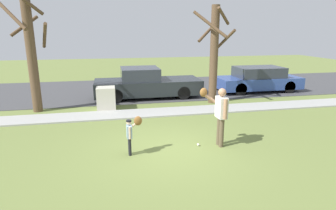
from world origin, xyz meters
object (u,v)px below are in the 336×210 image
at_px(baseball, 198,145).
at_px(utility_cabinet, 106,99).
at_px(street_tree_near, 214,52).
at_px(person_adult, 220,111).
at_px(parked_pickup_dark, 146,84).
at_px(street_tree_far, 31,50).
at_px(parked_wagon_blue, 258,79).
at_px(person_child, 132,130).

bearing_deg(baseball, utility_cabinet, 120.27).
distance_m(baseball, street_tree_near, 5.75).
distance_m(person_adult, parked_pickup_dark, 6.67).
bearing_deg(street_tree_far, person_adult, -39.32).
xyz_separation_m(person_adult, street_tree_near, (1.61, 4.88, 1.28)).
relative_size(person_adult, street_tree_far, 0.36).
bearing_deg(person_adult, street_tree_far, -41.66).
xyz_separation_m(street_tree_near, street_tree_far, (-7.62, 0.04, 0.19)).
xyz_separation_m(utility_cabinet, parked_wagon_blue, (8.14, 2.16, 0.18)).
bearing_deg(street_tree_far, utility_cabinet, -6.61).
bearing_deg(parked_wagon_blue, parked_pickup_dark, -178.04).
xyz_separation_m(person_adult, utility_cabinet, (-3.22, 4.60, -0.56)).
relative_size(person_adult, street_tree_near, 0.39).
bearing_deg(baseball, person_child, -175.11).
bearing_deg(baseball, street_tree_near, 65.42).
distance_m(street_tree_far, parked_pickup_dark, 5.35).
xyz_separation_m(utility_cabinet, street_tree_near, (4.83, 0.28, 1.84)).
xyz_separation_m(person_adult, parked_wagon_blue, (4.93, 6.75, -0.39)).
relative_size(person_child, parked_wagon_blue, 0.23).
height_order(person_child, street_tree_far, street_tree_far).
bearing_deg(utility_cabinet, street_tree_far, 173.39).
distance_m(street_tree_near, street_tree_far, 7.62).
bearing_deg(utility_cabinet, parked_wagon_blue, 14.83).
relative_size(street_tree_far, parked_pickup_dark, 0.90).
height_order(baseball, street_tree_far, street_tree_far).
bearing_deg(street_tree_far, parked_pickup_dark, 18.85).
bearing_deg(utility_cabinet, person_adult, -55.02).
relative_size(person_adult, utility_cabinet, 1.76).
height_order(person_child, utility_cabinet, person_child).
relative_size(person_adult, person_child, 1.66).
height_order(baseball, parked_wagon_blue, parked_wagon_blue).
relative_size(street_tree_near, parked_wagon_blue, 0.96).
height_order(baseball, street_tree_near, street_tree_near).
height_order(person_adult, person_child, person_adult).
bearing_deg(parked_wagon_blue, baseball, -129.56).
height_order(parked_pickup_dark, parked_wagon_blue, parked_pickup_dark).
distance_m(utility_cabinet, parked_wagon_blue, 8.43).
distance_m(person_adult, street_tree_near, 5.30).
distance_m(person_child, parked_wagon_blue, 10.10).
xyz_separation_m(utility_cabinet, parked_pickup_dark, (1.96, 1.94, 0.19)).
bearing_deg(parked_wagon_blue, person_adult, -126.11).
relative_size(baseball, street_tree_far, 0.02).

